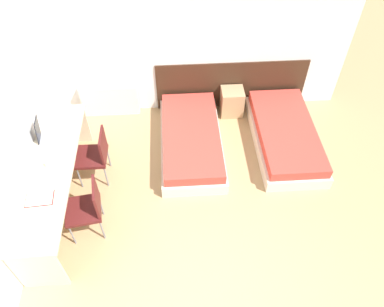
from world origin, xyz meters
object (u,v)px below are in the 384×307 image
at_px(bed_near_window, 191,140).
at_px(chair_near_notebook, 87,207).
at_px(chair_near_laptop, 95,154).
at_px(nightstand, 232,102).
at_px(bed_near_door, 285,135).
at_px(laptop, 48,135).

distance_m(bed_near_window, chair_near_notebook, 2.01).
height_order(bed_near_window, chair_near_laptop, chair_near_laptop).
height_order(nightstand, chair_near_laptop, chair_near_laptop).
xyz_separation_m(bed_near_window, bed_near_door, (1.52, 0.00, 0.00)).
xyz_separation_m(chair_near_notebook, laptop, (-0.58, 0.97, 0.34)).
xyz_separation_m(nightstand, laptop, (-2.74, -1.23, 0.60)).
bearing_deg(bed_near_door, nightstand, 133.45).
relative_size(bed_near_window, chair_near_laptop, 2.21).
distance_m(nightstand, chair_near_laptop, 2.54).
xyz_separation_m(bed_near_window, laptop, (-1.98, -0.42, 0.67)).
xyz_separation_m(bed_near_door, chair_near_laptop, (-2.93, -0.50, 0.33)).
distance_m(bed_near_door, laptop, 3.59).
bearing_deg(bed_near_door, laptop, -173.09).
height_order(bed_near_door, chair_near_notebook, chair_near_notebook).
height_order(bed_near_door, laptop, laptop).
bearing_deg(bed_near_window, laptop, -167.92).
bearing_deg(chair_near_laptop, bed_near_window, 19.95).
bearing_deg(chair_near_laptop, chair_near_notebook, -89.53).
bearing_deg(nightstand, bed_near_window, -133.45).
bearing_deg(chair_near_laptop, nightstand, 31.46).
bearing_deg(bed_near_window, bed_near_door, 0.00).
bearing_deg(laptop, bed_near_door, 2.22).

